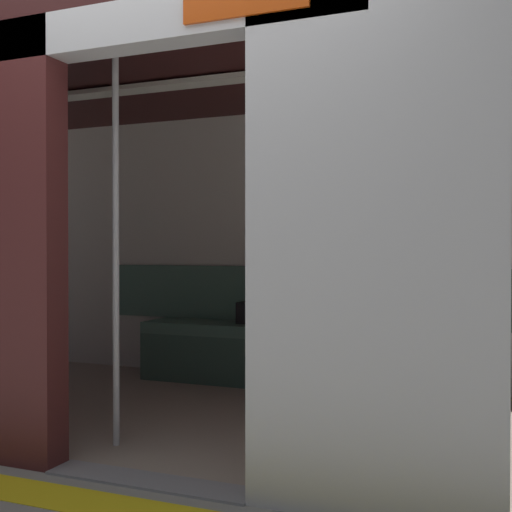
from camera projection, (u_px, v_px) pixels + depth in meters
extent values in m
plane|color=gray|center=(149.00, 482.00, 2.92)|extent=(60.00, 60.00, 0.00)
cube|color=yellow|center=(111.00, 506.00, 2.64)|extent=(8.00, 0.24, 0.01)
cube|color=silver|center=(371.00, 243.00, 2.51)|extent=(1.02, 0.12, 2.18)
cube|color=black|center=(371.00, 176.00, 2.50)|extent=(0.56, 0.02, 0.55)
cube|color=silver|center=(148.00, 25.00, 2.90)|extent=(2.05, 0.16, 0.20)
cube|color=#BF3F0C|center=(244.00, 2.00, 2.62)|extent=(0.56, 0.02, 0.12)
cube|color=#351515|center=(251.00, 62.00, 4.03)|extent=(6.40, 2.60, 0.12)
cube|color=gray|center=(251.00, 416.00, 4.05)|extent=(6.08, 2.44, 0.01)
cube|color=silver|center=(308.00, 246.00, 5.17)|extent=(6.08, 0.10, 2.18)
cube|color=#4C7566|center=(306.00, 295.00, 5.12)|extent=(3.52, 0.06, 0.45)
cube|color=white|center=(251.00, 77.00, 4.03)|extent=(4.48, 0.16, 0.03)
cube|color=gray|center=(149.00, 481.00, 2.92)|extent=(1.02, 0.19, 0.01)
cube|color=#4C7566|center=(297.00, 332.00, 4.92)|extent=(2.54, 0.44, 0.09)
cube|color=#39574C|center=(289.00, 367.00, 4.73)|extent=(2.54, 0.04, 0.38)
cube|color=#D8CC4C|center=(312.00, 294.00, 4.85)|extent=(0.38, 0.22, 0.50)
sphere|color=beige|center=(312.00, 249.00, 4.85)|extent=(0.21, 0.21, 0.21)
sphere|color=black|center=(312.00, 244.00, 4.85)|extent=(0.19, 0.19, 0.19)
cylinder|color=#D8CC4C|center=(341.00, 291.00, 4.74)|extent=(0.08, 0.08, 0.44)
cylinder|color=#D8CC4C|center=(281.00, 290.00, 4.91)|extent=(0.08, 0.08, 0.44)
cylinder|color=#2D2D38|center=(316.00, 324.00, 4.63)|extent=(0.14, 0.40, 0.14)
cylinder|color=#2D2D38|center=(292.00, 323.00, 4.70)|extent=(0.14, 0.40, 0.14)
cylinder|color=#2D2D38|center=(308.00, 365.00, 4.45)|extent=(0.10, 0.10, 0.43)
cylinder|color=#2D2D38|center=(283.00, 363.00, 4.51)|extent=(0.10, 0.10, 0.43)
cube|color=black|center=(306.00, 399.00, 4.41)|extent=(0.10, 0.22, 0.06)
cube|color=black|center=(281.00, 397.00, 4.47)|extent=(0.10, 0.22, 0.06)
cube|color=black|center=(254.00, 313.00, 5.06)|extent=(0.26, 0.14, 0.17)
cube|color=black|center=(250.00, 315.00, 4.99)|extent=(0.02, 0.01, 0.14)
cube|color=gold|center=(370.00, 327.00, 4.73)|extent=(0.24, 0.27, 0.03)
cylinder|color=silver|center=(116.00, 246.00, 3.45)|extent=(0.04, 0.04, 2.16)
cylinder|color=silver|center=(273.00, 246.00, 3.12)|extent=(0.04, 0.04, 2.16)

